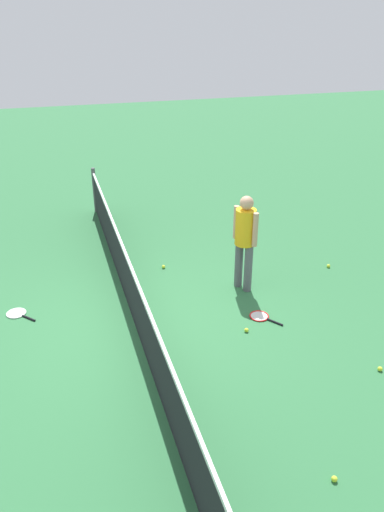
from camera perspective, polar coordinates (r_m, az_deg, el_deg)
ground_plane at (r=7.90m, az=-6.49°, el=-7.66°), size 40.00×40.00×0.00m
court_net at (r=7.63m, az=-6.68°, el=-4.54°), size 10.09×0.09×1.07m
player_near_side at (r=8.38m, az=6.08°, el=2.36°), size 0.51×0.45×1.70m
tennis_racket_near_player at (r=8.06m, az=7.85°, el=-6.87°), size 0.58×0.48×0.03m
tennis_racket_far_player at (r=8.53m, az=-19.32°, el=-6.23°), size 0.55×0.52×0.03m
tennis_ball_near_player at (r=9.79m, az=15.32°, el=-1.10°), size 0.07×0.07×0.07m
tennis_ball_by_net at (r=7.38m, az=20.69°, el=-11.97°), size 0.07×0.07×0.07m
tennis_ball_midcourt at (r=7.69m, az=6.24°, el=-8.41°), size 0.07×0.07×0.07m
tennis_ball_baseline at (r=5.86m, az=15.95°, el=-23.29°), size 0.07×0.07×0.07m
tennis_ball_stray_left at (r=9.43m, az=-3.28°, el=-1.23°), size 0.07×0.07×0.07m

